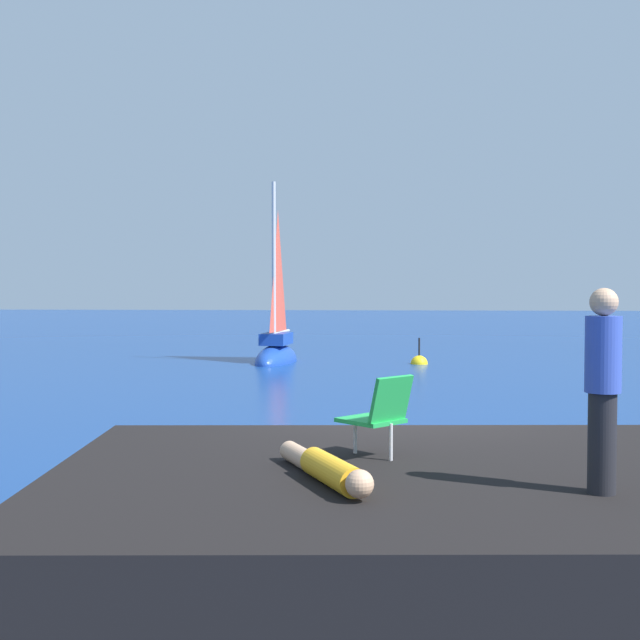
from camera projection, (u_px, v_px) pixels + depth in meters
ground_plane at (400, 473)px, 11.00m from camera, size 160.00×160.00×0.00m
shore_ledge at (471, 516)px, 7.37m from camera, size 7.87×5.31×0.85m
boulder_seaward at (297, 496)px, 9.76m from camera, size 1.36×1.44×0.72m
boulder_inland at (609, 494)px, 9.87m from camera, size 1.83×2.00×1.17m
sailboat_near at (276, 352)px, 27.39m from camera, size 1.55×3.58×6.53m
person_sunbather at (327, 469)px, 6.84m from camera, size 0.90×1.64×0.25m
person_standing at (603, 384)px, 6.45m from camera, size 0.28×0.28×1.62m
beach_chair at (380, 412)px, 7.80m from camera, size 0.76×0.76×0.80m
marker_buoy at (419, 364)px, 26.73m from camera, size 0.56×0.56×1.13m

